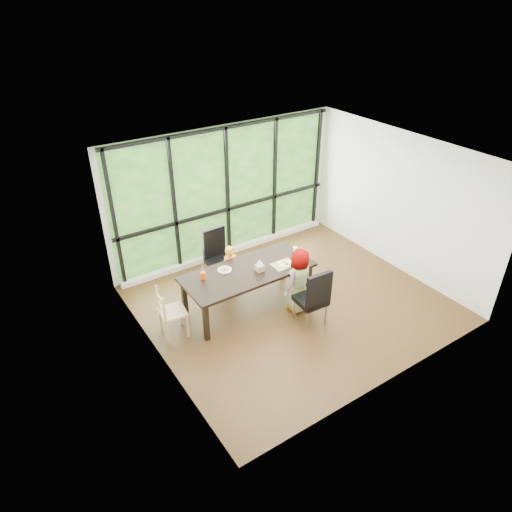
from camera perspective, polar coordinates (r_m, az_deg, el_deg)
name	(u,v)px	position (r m, az deg, el deg)	size (l,w,h in m)	color
ground	(292,303)	(8.33, 4.45, -5.84)	(5.00, 5.00, 0.00)	black
back_wall	(226,192)	(9.28, -3.73, 7.91)	(5.00, 5.00, 0.00)	silver
foliage_backdrop	(227,192)	(9.26, -3.67, 7.87)	(4.80, 0.02, 2.65)	#1D4719
window_mullions	(228,193)	(9.23, -3.54, 7.79)	(4.80, 0.06, 2.65)	black
window_sill	(231,250)	(9.79, -3.18, 0.71)	(4.80, 0.12, 0.10)	silver
dining_table	(248,288)	(8.02, -0.99, -4.03)	(2.27, 0.97, 0.75)	black
chair_window_leather	(220,258)	(8.58, -4.50, -0.26)	(0.46, 0.46, 1.08)	black
chair_interior_leather	(311,296)	(7.61, 6.83, -4.97)	(0.46, 0.46, 1.08)	black
chair_end_beech	(173,312)	(7.49, -10.28, -6.81)	(0.42, 0.40, 0.90)	tan
child_toddler	(231,269)	(8.39, -3.15, -1.63)	(0.34, 0.22, 0.92)	orange
child_older	(298,281)	(7.86, 5.27, -3.09)	(0.58, 0.37, 1.18)	slate
placemat	(283,264)	(7.98, 3.41, -1.06)	(0.40, 0.29, 0.01)	tan
plate_far	(225,270)	(7.83, -3.91, -1.73)	(0.24, 0.24, 0.01)	white
plate_near	(286,264)	(7.99, 3.69, -0.97)	(0.25, 0.25, 0.02)	white
orange_cup	(203,276)	(7.61, -6.59, -2.42)	(0.08, 0.08, 0.13)	#FC4A09
green_cup	(301,259)	(8.04, 5.62, -0.35)	(0.08, 0.08, 0.13)	green
white_mug	(295,249)	(8.36, 4.88, 0.84)	(0.08, 0.08, 0.09)	white
tissue_box	(260,268)	(7.77, 0.46, -1.48)	(0.13, 0.13, 0.11)	tan
crepe_rolls_far	(225,269)	(7.81, -3.91, -1.57)	(0.15, 0.12, 0.04)	tan
crepe_rolls_near	(286,263)	(7.98, 3.69, -0.81)	(0.10, 0.12, 0.04)	tan
straw_white	(203,270)	(7.55, -6.64, -1.75)	(0.01, 0.01, 0.20)	white
straw_pink	(301,254)	(7.98, 5.66, 0.30)	(0.01, 0.01, 0.20)	pink
tissue	(260,262)	(7.71, 0.46, -0.78)	(0.12, 0.12, 0.11)	white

